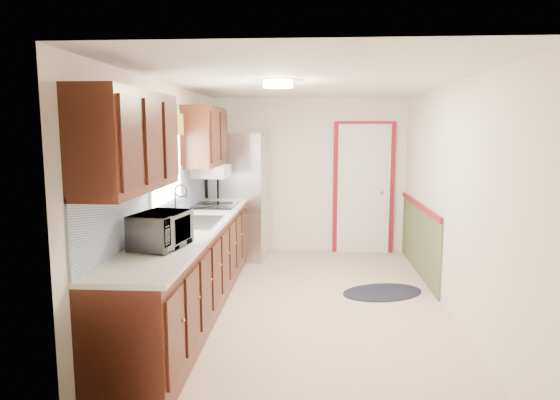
# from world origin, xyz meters

# --- Properties ---
(room_shell) EXTENTS (3.20, 5.20, 2.52)m
(room_shell) POSITION_xyz_m (0.00, 0.00, 1.20)
(room_shell) COLOR #D1B093
(room_shell) RESTS_ON ground
(kitchen_run) EXTENTS (0.63, 4.00, 2.20)m
(kitchen_run) POSITION_xyz_m (-1.24, -0.29, 0.81)
(kitchen_run) COLOR #35140C
(kitchen_run) RESTS_ON ground
(back_wall_trim) EXTENTS (1.12, 2.30, 2.08)m
(back_wall_trim) POSITION_xyz_m (0.99, 2.21, 0.89)
(back_wall_trim) COLOR maroon
(back_wall_trim) RESTS_ON ground
(ceiling_fixture) EXTENTS (0.30, 0.30, 0.06)m
(ceiling_fixture) POSITION_xyz_m (-0.30, -0.20, 2.36)
(ceiling_fixture) COLOR #FFD88C
(ceiling_fixture) RESTS_ON room_shell
(microwave) EXTENTS (0.38, 0.57, 0.36)m
(microwave) POSITION_xyz_m (-1.20, -1.30, 1.12)
(microwave) COLOR white
(microwave) RESTS_ON kitchen_run
(refrigerator) EXTENTS (0.83, 0.81, 1.87)m
(refrigerator) POSITION_xyz_m (-1.02, 2.05, 0.93)
(refrigerator) COLOR #B7B7BC
(refrigerator) RESTS_ON ground
(rug) EXTENTS (1.15, 0.96, 0.01)m
(rug) POSITION_xyz_m (0.89, 0.47, 0.01)
(rug) COLOR black
(rug) RESTS_ON ground
(cooktop) EXTENTS (0.52, 0.62, 0.02)m
(cooktop) POSITION_xyz_m (-1.19, 0.98, 0.95)
(cooktop) COLOR black
(cooktop) RESTS_ON kitchen_run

